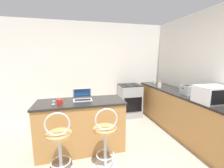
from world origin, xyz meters
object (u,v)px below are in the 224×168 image
(bar_stool_far, at_px, (105,141))
(wine_glass_tall, at_px, (53,98))
(bar_stool_near, at_px, (60,147))
(wine_glass_short, at_px, (53,95))
(microwave, at_px, (213,94))
(mug_white, at_px, (154,81))
(toaster, at_px, (186,90))
(stove_range, at_px, (130,100))
(storage_jar, at_px, (159,84))
(laptop, at_px, (82,97))
(mug_red, at_px, (60,102))

(bar_stool_far, xyz_separation_m, wine_glass_tall, (-0.75, 0.52, 0.56))
(bar_stool_near, bearing_deg, wine_glass_short, 100.90)
(wine_glass_tall, bearing_deg, microwave, -11.81)
(mug_white, xyz_separation_m, wine_glass_tall, (-2.64, -1.44, 0.06))
(bar_stool_near, height_order, toaster, toaster)
(stove_range, bearing_deg, storage_jar, -42.84)
(bar_stool_far, relative_size, wine_glass_short, 6.83)
(bar_stool_near, bearing_deg, laptop, 62.52)
(toaster, xyz_separation_m, mug_red, (-2.47, -0.08, -0.05))
(stove_range, distance_m, storage_jar, 0.97)
(laptop, distance_m, mug_red, 0.43)
(toaster, bearing_deg, bar_stool_near, -167.08)
(stove_range, bearing_deg, bar_stool_far, -119.87)
(mug_red, distance_m, storage_jar, 2.49)
(laptop, xyz_separation_m, mug_red, (-0.37, -0.21, -0.01))
(bar_stool_near, distance_m, microwave, 2.55)
(toaster, relative_size, mug_white, 2.44)
(bar_stool_near, height_order, storage_jar, storage_jar)
(laptop, distance_m, toaster, 2.10)
(toaster, bearing_deg, stove_range, 118.58)
(mug_red, xyz_separation_m, storage_jar, (2.33, 0.87, 0.04))
(laptop, height_order, microwave, microwave)
(laptop, bearing_deg, mug_red, -150.26)
(stove_range, bearing_deg, toaster, -61.42)
(mug_red, bearing_deg, mug_white, 30.33)
(mug_white, bearing_deg, storage_jar, -108.85)
(wine_glass_short, bearing_deg, toaster, -3.31)
(mug_white, height_order, mug_red, mug_white)
(bar_stool_near, height_order, microwave, microwave)
(storage_jar, relative_size, wine_glass_tall, 1.11)
(bar_stool_far, distance_m, wine_glass_short, 1.19)
(microwave, bearing_deg, wine_glass_short, 164.37)
(storage_jar, bearing_deg, laptop, -161.38)
(bar_stool_far, relative_size, storage_jar, 5.89)
(wine_glass_short, relative_size, mug_white, 1.41)
(bar_stool_far, height_order, storage_jar, storage_jar)
(microwave, bearing_deg, storage_jar, 96.83)
(mug_white, distance_m, storage_jar, 0.65)
(microwave, xyz_separation_m, wine_glass_short, (-2.62, 0.73, -0.04))
(bar_stool_near, xyz_separation_m, toaster, (2.46, 0.56, 0.55))
(bar_stool_far, height_order, toaster, toaster)
(microwave, height_order, wine_glass_tall, microwave)
(bar_stool_near, xyz_separation_m, mug_red, (-0.01, 0.48, 0.50))
(stove_range, relative_size, mug_white, 9.02)
(wine_glass_short, bearing_deg, mug_red, -62.18)
(bar_stool_far, distance_m, laptop, 0.90)
(toaster, xyz_separation_m, mug_white, (0.07, 1.40, -0.04))
(bar_stool_far, distance_m, mug_red, 0.95)
(storage_jar, bearing_deg, mug_red, -159.46)
(bar_stool_near, distance_m, laptop, 0.93)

